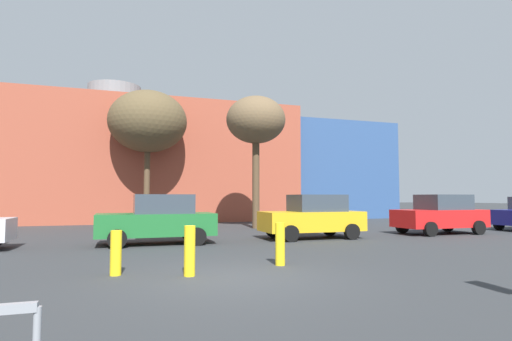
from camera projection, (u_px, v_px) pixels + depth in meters
ground_plane at (233, 278)px, 8.55m from camera, size 200.00×200.00×0.00m
building_backdrop at (113, 166)px, 31.69m from camera, size 44.13×13.20×10.41m
parked_car_2 at (158, 219)px, 14.78m from camera, size 4.15×2.03×1.80m
parked_car_3 at (313, 217)px, 16.77m from camera, size 4.15×2.04×1.80m
parked_car_4 at (440, 214)px, 18.87m from camera, size 4.19×2.05×1.81m
bare_tree_0 at (148, 122)px, 24.84m from camera, size 4.72×4.72×8.20m
bare_tree_1 at (256, 122)px, 22.51m from camera, size 3.27×3.27×7.28m
bollard_yellow_0 at (116, 253)px, 8.85m from camera, size 0.24×0.24×0.97m
bollard_yellow_1 at (190, 251)px, 8.78m from camera, size 0.24×0.24×1.08m
bollard_yellow_2 at (280, 244)px, 10.16m from camera, size 0.24×0.24×1.06m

